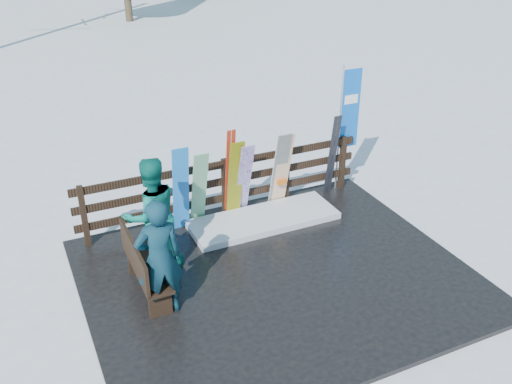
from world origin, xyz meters
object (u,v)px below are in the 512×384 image
rental_flag (348,114)px  person_front (159,259)px  snowboard_3 (244,180)px  snowboard_1 (199,189)px  snowboard_5 (282,170)px  snowboard_4 (280,171)px  snowboard_0 (181,189)px  person_back (152,215)px  snowboard_2 (235,180)px  bench (142,266)px

rental_flag → person_front: 5.20m
snowboard_3 → rental_flag: size_ratio=0.60×
snowboard_1 → snowboard_5: 1.68m
snowboard_4 → snowboard_5: bearing=0.0°
snowboard_5 → snowboard_3: bearing=180.0°
snowboard_3 → rental_flag: rental_flag is taller
snowboard_3 → snowboard_4: snowboard_4 is taller
snowboard_0 → snowboard_3: 1.23m
person_front → person_back: 1.18m
snowboard_2 → rental_flag: rental_flag is taller
person_front → snowboard_0: bearing=-115.5°
snowboard_0 → person_back: bearing=-130.1°
snowboard_5 → person_front: (-3.01, -2.07, 0.13)m
person_front → snowboard_5: bearing=-145.3°
rental_flag → person_front: rental_flag is taller
bench → snowboard_0: 1.94m
snowboard_3 → rental_flag: 2.53m
person_front → person_back: size_ratio=0.95×
bench → snowboard_0: size_ratio=0.90×
snowboard_3 → snowboard_5: 0.80m
snowboard_0 → person_back: 1.21m
snowboard_1 → snowboard_4: bearing=-0.0°
bench → snowboard_3: bearing=33.3°
snowboard_2 → snowboard_4: size_ratio=0.98×
bench → snowboard_3: size_ratio=0.96×
snowboard_5 → bench: bearing=-153.9°
snowboard_4 → snowboard_5: size_ratio=1.01×
snowboard_1 → snowboard_0: bearing=180.0°
person_front → snowboard_4: bearing=-144.8°
snowboard_4 → person_back: size_ratio=0.85×
snowboard_3 → rental_flag: (2.37, 0.27, 0.85)m
snowboard_4 → rental_flag: (1.63, 0.27, 0.80)m
snowboard_2 → person_front: person_front is taller
rental_flag → person_back: (-4.37, -1.19, -0.63)m
snowboard_3 → snowboard_0: bearing=180.0°
snowboard_0 → snowboard_4: (1.96, -0.00, -0.03)m
snowboard_3 → person_front: 3.04m
bench → rental_flag: (4.73, 1.82, 1.09)m
snowboard_1 → snowboard_5: (1.68, 0.00, 0.03)m
person_front → person_back: bearing=-100.8°
rental_flag → person_front: bearing=-153.0°
snowboard_1 → snowboard_2: size_ratio=0.98×
bench → snowboard_2: size_ratio=0.92×
snowboard_5 → person_back: (-2.79, -0.92, 0.18)m
bench → snowboard_4: bearing=26.5°
bench → person_front: size_ratio=0.81×
snowboard_4 → person_back: (-2.73, -0.92, 0.17)m
bench → person_back: person_back is taller
snowboard_5 → person_front: size_ratio=0.88×
snowboard_0 → snowboard_5: bearing=0.0°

